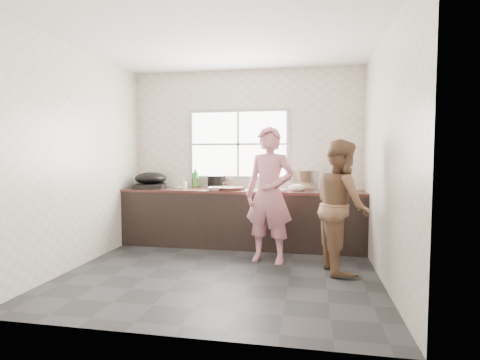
% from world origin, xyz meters
% --- Properties ---
extents(floor, '(3.60, 3.20, 0.01)m').
position_xyz_m(floor, '(0.00, 0.00, -0.01)').
color(floor, '#27272A').
rests_on(floor, ground).
extents(ceiling, '(3.60, 3.20, 0.01)m').
position_xyz_m(ceiling, '(0.00, 0.00, 2.71)').
color(ceiling, silver).
rests_on(ceiling, wall_back).
extents(wall_back, '(3.60, 0.01, 2.70)m').
position_xyz_m(wall_back, '(0.00, 1.60, 1.35)').
color(wall_back, beige).
rests_on(wall_back, ground).
extents(wall_left, '(0.01, 3.20, 2.70)m').
position_xyz_m(wall_left, '(-1.80, 0.00, 1.35)').
color(wall_left, beige).
rests_on(wall_left, ground).
extents(wall_right, '(0.01, 3.20, 2.70)m').
position_xyz_m(wall_right, '(1.80, 0.00, 1.35)').
color(wall_right, beige).
rests_on(wall_right, ground).
extents(wall_front, '(3.60, 0.01, 2.70)m').
position_xyz_m(wall_front, '(0.00, -1.60, 1.35)').
color(wall_front, silver).
rests_on(wall_front, ground).
extents(cabinet, '(3.60, 0.62, 0.82)m').
position_xyz_m(cabinet, '(0.00, 1.29, 0.41)').
color(cabinet, black).
rests_on(cabinet, floor).
extents(countertop, '(3.60, 0.64, 0.04)m').
position_xyz_m(countertop, '(0.00, 1.29, 0.84)').
color(countertop, '#3A1D17').
rests_on(countertop, cabinet).
extents(sink, '(0.55, 0.45, 0.02)m').
position_xyz_m(sink, '(0.35, 1.29, 0.86)').
color(sink, silver).
rests_on(sink, countertop).
extents(faucet, '(0.02, 0.02, 0.30)m').
position_xyz_m(faucet, '(0.35, 1.49, 1.01)').
color(faucet, silver).
rests_on(faucet, countertop).
extents(window_frame, '(1.60, 0.05, 1.10)m').
position_xyz_m(window_frame, '(-0.10, 1.59, 1.55)').
color(window_frame, '#9EA0A5').
rests_on(window_frame, wall_back).
extents(window_glazing, '(1.50, 0.01, 1.00)m').
position_xyz_m(window_glazing, '(-0.10, 1.57, 1.55)').
color(window_glazing, white).
rests_on(window_glazing, window_frame).
extents(woman, '(0.67, 0.51, 1.63)m').
position_xyz_m(woman, '(0.51, 0.54, 0.82)').
color(woman, '#D47F90').
rests_on(woman, floor).
extents(person_side, '(0.76, 0.88, 1.57)m').
position_xyz_m(person_side, '(1.39, 0.32, 0.78)').
color(person_side, brown).
rests_on(person_side, floor).
extents(cutting_board, '(0.58, 0.58, 0.04)m').
position_xyz_m(cutting_board, '(-0.17, 1.23, 0.88)').
color(cutting_board, black).
rests_on(cutting_board, countertop).
extents(cleaver, '(0.25, 0.20, 0.01)m').
position_xyz_m(cleaver, '(-0.37, 1.32, 0.90)').
color(cleaver, silver).
rests_on(cleaver, cutting_board).
extents(bowl_mince, '(0.22, 0.22, 0.05)m').
position_xyz_m(bowl_mince, '(-0.35, 1.08, 0.89)').
color(bowl_mince, white).
rests_on(bowl_mince, countertop).
extents(bowl_crabs, '(0.20, 0.20, 0.06)m').
position_xyz_m(bowl_crabs, '(0.82, 1.22, 0.89)').
color(bowl_crabs, white).
rests_on(bowl_crabs, countertop).
extents(bowl_held, '(0.21, 0.21, 0.05)m').
position_xyz_m(bowl_held, '(0.64, 1.08, 0.89)').
color(bowl_held, white).
rests_on(bowl_held, countertop).
extents(black_pot, '(0.31, 0.31, 0.19)m').
position_xyz_m(black_pot, '(-0.45, 1.52, 0.96)').
color(black_pot, black).
rests_on(black_pot, countertop).
extents(plate_food, '(0.27, 0.27, 0.02)m').
position_xyz_m(plate_food, '(-1.04, 1.52, 0.87)').
color(plate_food, white).
rests_on(plate_food, countertop).
extents(bottle_green, '(0.17, 0.17, 0.33)m').
position_xyz_m(bottle_green, '(-0.79, 1.52, 1.03)').
color(bottle_green, '#2A822D').
rests_on(bottle_green, countertop).
extents(bottle_brown_tall, '(0.11, 0.11, 0.21)m').
position_xyz_m(bottle_brown_tall, '(-0.79, 1.52, 0.96)').
color(bottle_brown_tall, '#512714').
rests_on(bottle_brown_tall, countertop).
extents(bottle_brown_short, '(0.16, 0.16, 0.17)m').
position_xyz_m(bottle_brown_short, '(-0.37, 1.52, 0.94)').
color(bottle_brown_short, '#502D14').
rests_on(bottle_brown_short, countertop).
extents(glass_jar, '(0.08, 0.08, 0.11)m').
position_xyz_m(glass_jar, '(-0.91, 1.33, 0.92)').
color(glass_jar, silver).
rests_on(glass_jar, countertop).
extents(burner, '(0.52, 0.52, 0.07)m').
position_xyz_m(burner, '(-1.45, 1.25, 0.89)').
color(burner, black).
rests_on(burner, countertop).
extents(wok, '(0.51, 0.51, 0.19)m').
position_xyz_m(wok, '(-1.47, 1.33, 1.01)').
color(wok, black).
rests_on(wok, burner).
extents(dish_rack, '(0.43, 0.33, 0.29)m').
position_xyz_m(dish_rack, '(0.92, 1.50, 1.00)').
color(dish_rack, '#BABEC1').
rests_on(dish_rack, countertop).
extents(pot_lid_left, '(0.24, 0.24, 0.01)m').
position_xyz_m(pot_lid_left, '(-1.04, 1.45, 0.87)').
color(pot_lid_left, silver).
rests_on(pot_lid_left, countertop).
extents(pot_lid_right, '(0.31, 0.31, 0.01)m').
position_xyz_m(pot_lid_right, '(-1.17, 1.52, 0.87)').
color(pot_lid_right, silver).
rests_on(pot_lid_right, countertop).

